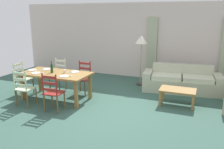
% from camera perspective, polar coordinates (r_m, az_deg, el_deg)
% --- Properties ---
extents(ground_plane, '(9.60, 9.60, 0.02)m').
position_cam_1_polar(ground_plane, '(6.09, -2.64, -7.87)').
color(ground_plane, '#34574A').
extents(wall_far, '(9.60, 0.16, 2.70)m').
position_cam_1_polar(wall_far, '(8.80, 6.31, 8.10)').
color(wall_far, beige).
rests_on(wall_far, ground_plane).
extents(curtain_panel_left, '(0.35, 0.08, 2.20)m').
position_cam_1_polar(curtain_panel_left, '(8.56, 9.57, 6.13)').
color(curtain_panel_left, '#A6AF8E').
rests_on(curtain_panel_left, ground_plane).
extents(dining_table, '(1.90, 0.96, 0.75)m').
position_cam_1_polar(dining_table, '(6.62, -13.45, -0.31)').
color(dining_table, olive).
rests_on(dining_table, ground_plane).
extents(dining_chair_near_left, '(0.42, 0.40, 0.96)m').
position_cam_1_polar(dining_chair_near_left, '(6.40, -20.50, -3.06)').
color(dining_chair_near_left, beige).
rests_on(dining_chair_near_left, ground_plane).
extents(dining_chair_near_right, '(0.45, 0.43, 0.96)m').
position_cam_1_polar(dining_chair_near_right, '(5.84, -14.10, -4.19)').
color(dining_chair_near_right, maroon).
rests_on(dining_chair_near_right, ground_plane).
extents(dining_chair_far_left, '(0.44, 0.42, 0.96)m').
position_cam_1_polar(dining_chair_far_left, '(7.51, -12.74, -0.01)').
color(dining_chair_far_left, beige).
rests_on(dining_chair_far_left, ground_plane).
extents(dining_chair_far_right, '(0.43, 0.41, 0.96)m').
position_cam_1_polar(dining_chair_far_right, '(7.03, -6.97, -0.73)').
color(dining_chair_far_right, maroon).
rests_on(dining_chair_far_right, ground_plane).
extents(dining_chair_head_west, '(0.41, 0.43, 0.96)m').
position_cam_1_polar(dining_chair_head_west, '(7.38, -20.80, -0.85)').
color(dining_chair_head_west, beige).
rests_on(dining_chair_head_west, ground_plane).
extents(dinner_plate_near_left, '(0.24, 0.24, 0.02)m').
position_cam_1_polar(dinner_plate_near_left, '(6.67, -17.89, 0.35)').
color(dinner_plate_near_left, white).
rests_on(dinner_plate_near_left, dining_table).
extents(fork_near_left, '(0.03, 0.17, 0.01)m').
position_cam_1_polar(fork_near_left, '(6.77, -18.87, 0.42)').
color(fork_near_left, silver).
rests_on(fork_near_left, dining_table).
extents(dinner_plate_near_right, '(0.24, 0.24, 0.02)m').
position_cam_1_polar(dinner_plate_near_right, '(6.15, -11.41, -0.39)').
color(dinner_plate_near_right, white).
rests_on(dinner_plate_near_right, dining_table).
extents(fork_near_right, '(0.02, 0.17, 0.01)m').
position_cam_1_polar(fork_near_right, '(6.23, -12.56, -0.31)').
color(fork_near_right, silver).
rests_on(fork_near_right, dining_table).
extents(dinner_plate_far_left, '(0.24, 0.24, 0.02)m').
position_cam_1_polar(dinner_plate_far_left, '(7.05, -15.32, 1.27)').
color(dinner_plate_far_left, white).
rests_on(dinner_plate_far_left, dining_table).
extents(fork_far_left, '(0.03, 0.17, 0.01)m').
position_cam_1_polar(fork_far_left, '(7.14, -16.28, 1.32)').
color(fork_far_left, silver).
rests_on(fork_far_left, dining_table).
extents(dinner_plate_far_right, '(0.24, 0.24, 0.02)m').
position_cam_1_polar(dinner_plate_far_right, '(6.55, -9.03, 0.63)').
color(dinner_plate_far_right, white).
rests_on(dinner_plate_far_right, dining_table).
extents(fork_far_right, '(0.03, 0.17, 0.01)m').
position_cam_1_polar(fork_far_right, '(6.63, -10.14, 0.70)').
color(fork_far_right, silver).
rests_on(fork_far_right, dining_table).
extents(dinner_plate_head_west, '(0.24, 0.24, 0.02)m').
position_cam_1_polar(dinner_plate_head_west, '(7.07, -18.67, 1.05)').
color(dinner_plate_head_west, white).
rests_on(dinner_plate_head_west, dining_table).
extents(fork_head_west, '(0.03, 0.17, 0.01)m').
position_cam_1_polar(fork_head_west, '(7.17, -19.58, 1.10)').
color(fork_head_west, silver).
rests_on(fork_head_west, dining_table).
extents(wine_bottle, '(0.07, 0.07, 0.32)m').
position_cam_1_polar(wine_bottle, '(6.60, -14.34, 1.43)').
color(wine_bottle, '#143819').
rests_on(wine_bottle, dining_table).
extents(wine_glass_near_left, '(0.06, 0.06, 0.16)m').
position_cam_1_polar(wine_glass_near_left, '(6.63, -16.36, 1.29)').
color(wine_glass_near_left, white).
rests_on(wine_glass_near_left, dining_table).
extents(wine_glass_near_right, '(0.06, 0.06, 0.16)m').
position_cam_1_polar(wine_glass_near_right, '(6.15, -9.85, 0.67)').
color(wine_glass_near_right, white).
rests_on(wine_glass_near_right, dining_table).
extents(coffee_cup_primary, '(0.07, 0.07, 0.09)m').
position_cam_1_polar(coffee_cup_primary, '(6.49, -11.35, 0.73)').
color(coffee_cup_primary, beige).
rests_on(coffee_cup_primary, dining_table).
extents(couch, '(2.36, 1.05, 0.80)m').
position_cam_1_polar(couch, '(7.51, 16.41, -1.71)').
color(couch, '#B2B89A').
rests_on(couch, ground_plane).
extents(coffee_table, '(0.90, 0.56, 0.42)m').
position_cam_1_polar(coffee_table, '(6.33, 15.56, -4.02)').
color(coffee_table, olive).
rests_on(coffee_table, ground_plane).
extents(standing_lamp, '(0.40, 0.40, 1.64)m').
position_cam_1_polar(standing_lamp, '(7.71, 7.11, 7.66)').
color(standing_lamp, '#332D28').
rests_on(standing_lamp, ground_plane).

